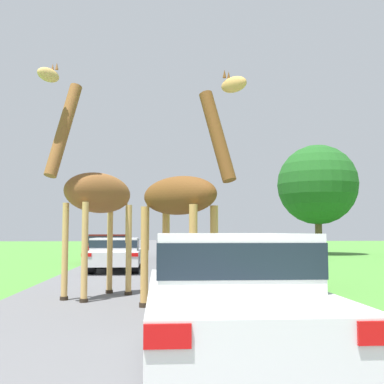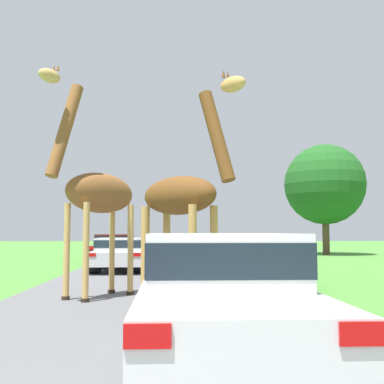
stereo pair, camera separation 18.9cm
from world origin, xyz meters
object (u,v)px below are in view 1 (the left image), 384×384
object	(u,v)px
giraffe_companion	(95,191)
car_queue_right	(115,253)
car_queue_left	(249,258)
giraffe_near_road	(183,197)
car_rear_follower	(109,247)
car_far_ahead	(204,249)
tree_right_cluster	(318,185)
car_verge_right	(177,245)
car_lead_maroon	(228,299)

from	to	relation	value
giraffe_companion	car_queue_right	xyz separation A→B (m)	(-0.19, 7.85, -1.78)
car_queue_right	car_queue_left	world-z (taller)	car_queue_left
giraffe_near_road	car_rear_follower	xyz separation A→B (m)	(-2.97, 14.97, -1.46)
giraffe_companion	car_far_ahead	size ratio (longest dim) A/B	1.21
giraffe_companion	tree_right_cluster	size ratio (longest dim) A/B	0.69
giraffe_companion	car_verge_right	xyz separation A→B (m)	(2.59, 16.84, -1.74)
giraffe_companion	car_lead_maroon	bearing A→B (deg)	147.41
car_verge_right	tree_right_cluster	bearing A→B (deg)	20.96
giraffe_near_road	giraffe_companion	bearing A→B (deg)	-86.59
giraffe_near_road	car_rear_follower	size ratio (longest dim) A/B	1.07
car_rear_follower	car_lead_maroon	bearing A→B (deg)	-80.50
car_far_ahead	tree_right_cluster	bearing A→B (deg)	45.34
giraffe_companion	tree_right_cluster	distance (m)	24.09
car_queue_left	tree_right_cluster	size ratio (longest dim) A/B	0.61
car_rear_follower	tree_right_cluster	xyz separation A→B (m)	(13.32, 7.35, 3.97)
giraffe_near_road	car_rear_follower	bearing A→B (deg)	-124.04
car_queue_left	tree_right_cluster	xyz separation A→B (m)	(8.20, 18.01, 3.95)
giraffe_companion	giraffe_near_road	bearing A→B (deg)	175.93
car_lead_maroon	car_queue_right	distance (m)	14.18
giraffe_near_road	giraffe_companion	world-z (taller)	giraffe_companion
car_far_ahead	car_verge_right	distance (m)	5.13
car_lead_maroon	tree_right_cluster	bearing A→B (deg)	69.31
car_lead_maroon	car_queue_left	world-z (taller)	car_lead_maroon
car_rear_follower	tree_right_cluster	world-z (taller)	tree_right_cluster
car_lead_maroon	car_rear_follower	world-z (taller)	car_lead_maroon
giraffe_companion	car_far_ahead	world-z (taller)	giraffe_companion
car_lead_maroon	giraffe_companion	bearing A→B (deg)	110.17
giraffe_companion	car_queue_left	bearing A→B (deg)	-110.91
car_lead_maroon	car_queue_right	size ratio (longest dim) A/B	0.97
car_lead_maroon	car_verge_right	bearing A→B (deg)	89.16
car_verge_right	car_rear_follower	size ratio (longest dim) A/B	1.04
car_queue_left	car_far_ahead	bearing A→B (deg)	92.68
car_queue_right	car_rear_follower	distance (m)	5.43
car_queue_right	tree_right_cluster	xyz separation A→B (m)	(12.53, 12.72, 4.03)
car_queue_left	car_verge_right	size ratio (longest dim) A/B	1.03
car_queue_left	car_rear_follower	distance (m)	11.82
car_verge_right	car_lead_maroon	bearing A→B (deg)	-90.84
giraffe_near_road	car_queue_left	size ratio (longest dim) A/B	1.00
car_verge_right	car_rear_follower	xyz separation A→B (m)	(-3.57, -3.62, 0.02)
car_lead_maroon	car_verge_right	distance (m)	22.96
giraffe_companion	car_queue_left	xyz separation A→B (m)	(4.13, 2.56, -1.70)
giraffe_companion	car_rear_follower	size ratio (longest dim) A/B	1.21
car_verge_right	tree_right_cluster	world-z (taller)	tree_right_cluster
car_rear_follower	tree_right_cluster	bearing A→B (deg)	28.90
car_lead_maroon	giraffe_near_road	bearing A→B (deg)	93.43
car_queue_right	car_rear_follower	world-z (taller)	car_rear_follower
car_verge_right	tree_right_cluster	size ratio (longest dim) A/B	0.60
giraffe_companion	car_rear_follower	distance (m)	13.37
giraffe_companion	car_queue_right	world-z (taller)	giraffe_companion
giraffe_companion	car_verge_right	size ratio (longest dim) A/B	1.17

